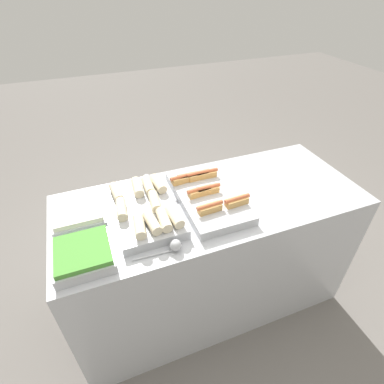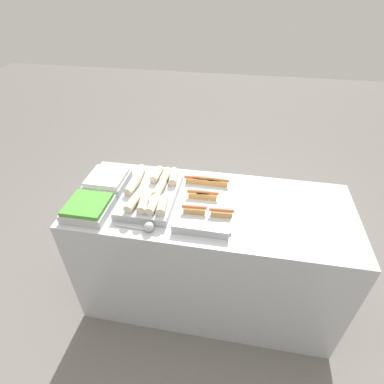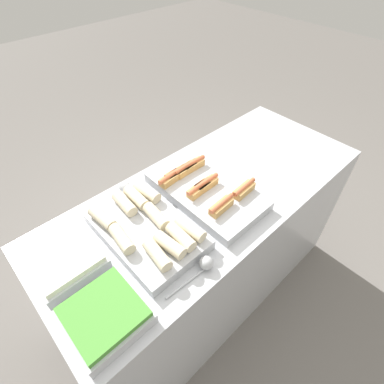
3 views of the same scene
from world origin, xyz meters
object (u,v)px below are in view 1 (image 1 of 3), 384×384
Objects in this scene: tray_hotdogs at (207,194)px; tray_side_back at (79,214)px; serving_spoon_near at (173,246)px; serving_spoon_far at (145,180)px; tray_side_front at (84,255)px; tray_wraps at (145,209)px.

tray_side_back is at bearing 173.12° from tray_hotdogs.
serving_spoon_near is 0.56m from serving_spoon_far.
tray_side_front is at bearing -129.05° from serving_spoon_far.
tray_side_back is (0.00, 0.28, 0.00)m from tray_side_front.
tray_side_front reaches higher than serving_spoon_far.
serving_spoon_near is (0.38, -0.37, -0.01)m from tray_side_back.
tray_hotdogs reaches higher than tray_side_back.
tray_side_front is 1.03× the size of serving_spoon_far.
tray_side_front is at bearing 167.48° from serving_spoon_near.
tray_side_front is (-0.32, -0.20, -0.01)m from tray_wraps.
tray_wraps reaches higher than serving_spoon_near.
tray_wraps is 0.38m from tray_side_front.
tray_hotdogs is 2.22× the size of tray_side_front.
tray_side_back reaches higher than serving_spoon_far.
serving_spoon_far is (-0.28, 0.27, -0.01)m from tray_hotdogs.
tray_wraps is at bearing 101.59° from serving_spoon_near.
tray_hotdogs is 0.35m from tray_wraps.
tray_hotdogs reaches higher than serving_spoon_near.
serving_spoon_near is at bearing -134.86° from tray_hotdogs.
tray_hotdogs is at bearing 45.14° from serving_spoon_near.
tray_hotdogs reaches higher than tray_side_front.
serving_spoon_far is at bearing 135.59° from tray_hotdogs.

